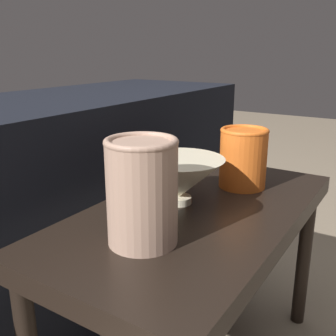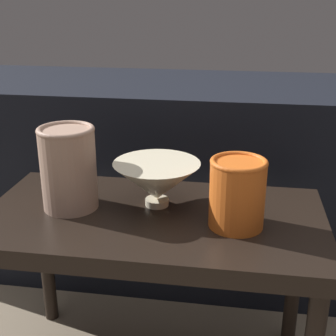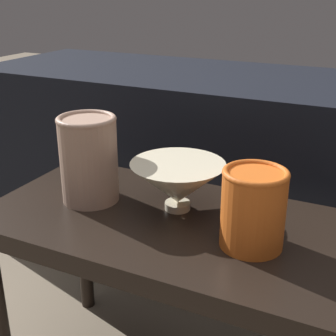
# 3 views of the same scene
# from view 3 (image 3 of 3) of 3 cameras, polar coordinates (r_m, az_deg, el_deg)

# --- Properties ---
(table) EXTENTS (0.73, 0.38, 0.43)m
(table) POSITION_cam_3_polar(r_m,az_deg,el_deg) (0.95, -0.03, -8.97)
(table) COLOR black
(table) RESTS_ON ground_plane
(couch_backdrop) EXTENTS (1.64, 0.50, 0.61)m
(couch_backdrop) POSITION_cam_3_polar(r_m,az_deg,el_deg) (1.42, 9.35, -1.39)
(couch_backdrop) COLOR black
(couch_backdrop) RESTS_ON ground_plane
(bowl) EXTENTS (0.19, 0.19, 0.10)m
(bowl) POSITION_cam_3_polar(r_m,az_deg,el_deg) (0.93, 1.02, -1.85)
(bowl) COLOR beige
(bowl) RESTS_ON table
(vase_textured_left) EXTENTS (0.12, 0.12, 0.18)m
(vase_textured_left) POSITION_cam_3_polar(r_m,az_deg,el_deg) (0.97, -9.64, 1.24)
(vase_textured_left) COLOR tan
(vase_textured_left) RESTS_ON table
(vase_colorful_right) EXTENTS (0.11, 0.11, 0.14)m
(vase_colorful_right) POSITION_cam_3_polar(r_m,az_deg,el_deg) (0.81, 10.36, -4.75)
(vase_colorful_right) COLOR orange
(vase_colorful_right) RESTS_ON table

